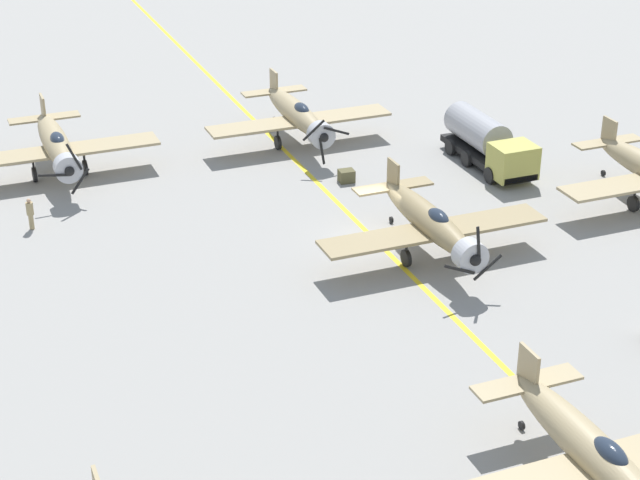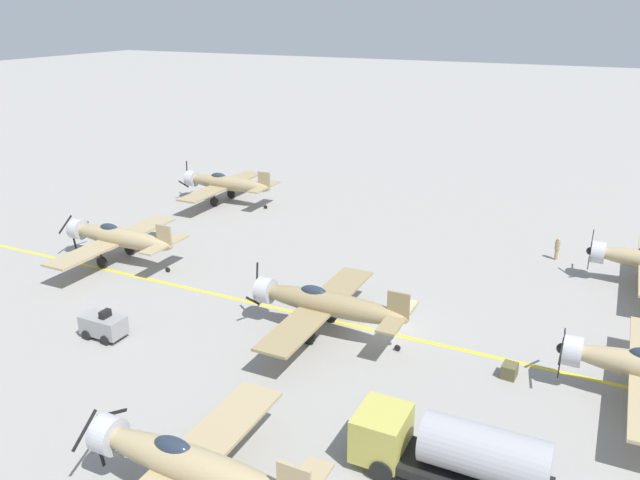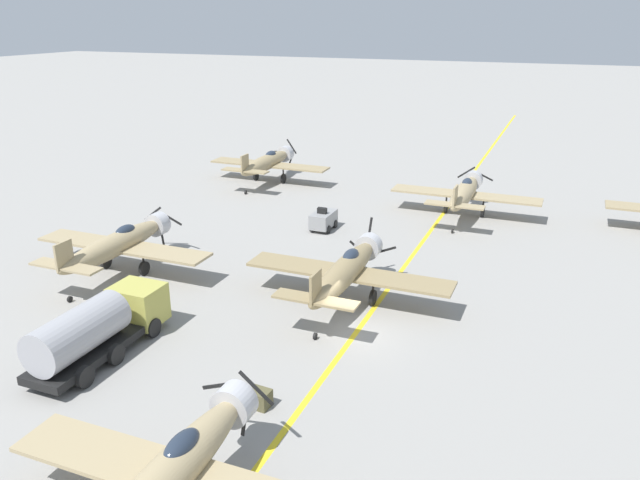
% 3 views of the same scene
% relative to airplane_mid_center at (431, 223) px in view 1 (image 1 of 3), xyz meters
% --- Properties ---
extents(ground_plane, '(400.00, 400.00, 0.00)m').
position_rel_airplane_mid_center_xyz_m(ground_plane, '(1.70, -3.66, -2.01)').
color(ground_plane, gray).
extents(taxiway_stripe, '(0.30, 160.00, 0.01)m').
position_rel_airplane_mid_center_xyz_m(taxiway_stripe, '(1.70, -3.66, -2.01)').
color(taxiway_stripe, yellow).
rests_on(taxiway_stripe, ground).
extents(airplane_mid_center, '(12.00, 9.98, 3.80)m').
position_rel_airplane_mid_center_xyz_m(airplane_mid_center, '(0.00, 0.00, 0.00)').
color(airplane_mid_center, '#958057').
rests_on(airplane_mid_center, ground).
extents(airplane_near_right, '(12.00, 9.98, 3.69)m').
position_rel_airplane_mid_center_xyz_m(airplane_near_right, '(15.75, -18.01, 0.00)').
color(airplane_near_right, tan).
rests_on(airplane_near_right, ground).
extents(airplane_near_center, '(12.00, 9.98, 3.65)m').
position_rel_airplane_mid_center_xyz_m(airplane_near_center, '(0.52, -17.64, 0.00)').
color(airplane_near_center, tan).
rests_on(airplane_near_center, ground).
extents(airplane_far_center, '(12.00, 9.98, 3.65)m').
position_rel_airplane_mid_center_xyz_m(airplane_far_center, '(3.33, 18.96, 0.00)').
color(airplane_far_center, tan).
rests_on(airplane_far_center, ground).
extents(fuel_tanker, '(2.68, 8.00, 2.98)m').
position_rel_airplane_mid_center_xyz_m(fuel_tanker, '(-8.97, -9.84, -0.50)').
color(fuel_tanker, black).
rests_on(fuel_tanker, ground).
extents(ground_crew_walking, '(0.39, 0.39, 1.79)m').
position_rel_airplane_mid_center_xyz_m(ground_crew_walking, '(18.37, -11.08, -1.04)').
color(ground_crew_walking, tan).
rests_on(ground_crew_walking, ground).
extents(supply_crate_by_tanker, '(0.95, 0.81, 0.75)m').
position_rel_airplane_mid_center_xyz_m(supply_crate_by_tanker, '(0.04, -10.74, -1.64)').
color(supply_crate_by_tanker, brown).
rests_on(supply_crate_by_tanker, ground).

